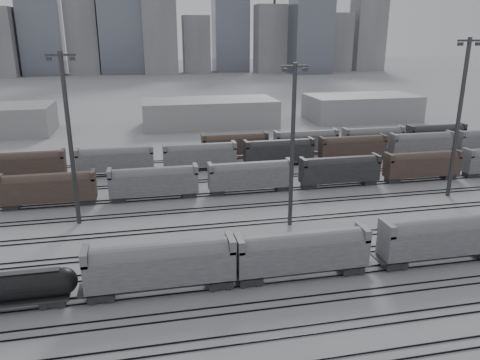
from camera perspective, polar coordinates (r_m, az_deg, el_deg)
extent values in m
plane|color=#A7A7AB|center=(54.17, 0.77, -12.99)|extent=(900.00, 900.00, 0.00)
cube|color=black|center=(46.28, 3.59, -18.89)|extent=(220.00, 0.07, 0.16)
cube|color=black|center=(47.40, 3.10, -17.89)|extent=(220.00, 0.07, 0.16)
cube|color=black|center=(50.24, 2.01, -15.59)|extent=(220.00, 0.07, 0.16)
cube|color=black|center=(51.41, 1.61, -14.74)|extent=(220.00, 0.07, 0.16)
cube|color=black|center=(54.37, 0.71, -12.77)|extent=(220.00, 0.07, 0.16)
cube|color=black|center=(55.58, 0.37, -12.04)|extent=(220.00, 0.07, 0.16)
cube|color=black|center=(58.64, -0.39, -10.35)|extent=(220.00, 0.07, 0.16)
cube|color=black|center=(59.88, -0.67, -9.72)|extent=(220.00, 0.07, 0.16)
cube|color=black|center=(63.01, -1.31, -8.26)|extent=(220.00, 0.07, 0.16)
cube|color=black|center=(64.28, -1.56, -7.71)|extent=(220.00, 0.07, 0.16)
cube|color=black|center=(69.28, -2.40, -5.78)|extent=(220.00, 0.07, 0.16)
cube|color=black|center=(70.58, -2.60, -5.32)|extent=(220.00, 0.07, 0.16)
cube|color=black|center=(75.67, -3.30, -3.71)|extent=(220.00, 0.07, 0.16)
cube|color=black|center=(76.99, -3.47, -3.33)|extent=(220.00, 0.07, 0.16)
cube|color=black|center=(82.16, -4.06, -1.96)|extent=(220.00, 0.07, 0.16)
cube|color=black|center=(83.50, -4.20, -1.64)|extent=(220.00, 0.07, 0.16)
cube|color=black|center=(89.68, -4.78, -0.28)|extent=(220.00, 0.07, 0.16)
cube|color=black|center=(91.03, -4.90, -0.01)|extent=(220.00, 0.07, 0.16)
cube|color=black|center=(97.27, -5.39, 1.14)|extent=(220.00, 0.07, 0.16)
cube|color=black|center=(98.64, -5.49, 1.37)|extent=(220.00, 0.07, 0.16)
cube|color=black|center=(104.92, -5.92, 2.35)|extent=(220.00, 0.07, 0.16)
cube|color=black|center=(106.30, -6.00, 2.55)|extent=(220.00, 0.07, 0.16)
cube|color=black|center=(54.72, -21.76, -13.39)|extent=(2.57, 2.07, 0.69)
sphere|color=black|center=(53.50, -20.69, -11.45)|extent=(2.86, 2.86, 2.86)
cube|color=black|center=(53.99, -16.50, -13.19)|extent=(2.80, 2.26, 0.75)
cube|color=black|center=(54.25, -2.49, -12.24)|extent=(2.80, 2.26, 0.75)
cube|color=gray|center=(52.50, -9.61, -10.42)|extent=(16.14, 3.23, 3.44)
cylinder|color=gray|center=(51.91, -9.68, -9.16)|extent=(14.64, 3.12, 3.12)
cube|color=gray|center=(51.95, -18.39, -8.79)|extent=(0.75, 3.23, 1.51)
cube|color=gray|center=(52.27, -1.15, -7.65)|extent=(0.75, 3.23, 1.51)
cone|color=black|center=(53.52, -9.49, -12.41)|extent=(2.58, 2.58, 0.97)
cube|color=black|center=(54.86, 1.20, -11.89)|extent=(2.69, 2.17, 0.72)
cube|color=black|center=(58.63, 13.31, -10.33)|extent=(2.69, 2.17, 0.72)
cube|color=gray|center=(55.31, 7.58, -8.93)|extent=(15.53, 3.11, 3.31)
cylinder|color=gray|center=(54.77, 7.63, -7.77)|extent=(14.08, 3.00, 3.00)
cube|color=gray|center=(52.53, -0.10, -7.75)|extent=(0.72, 3.11, 1.45)
cube|color=gray|center=(57.22, 14.76, -6.16)|extent=(0.72, 3.11, 1.45)
cone|color=black|center=(56.24, 7.49, -10.77)|extent=(2.49, 2.49, 0.93)
cube|color=black|center=(61.09, 18.15, -9.55)|extent=(2.80, 2.26, 0.75)
cube|color=gray|center=(63.40, 23.48, -6.62)|extent=(16.17, 3.23, 3.45)
cylinder|color=gray|center=(62.91, 23.63, -5.54)|extent=(14.67, 3.13, 3.13)
cube|color=gray|center=(58.53, 17.48, -5.64)|extent=(0.75, 3.23, 1.51)
cone|color=black|center=(64.24, 23.25, -8.34)|extent=(2.59, 2.59, 0.97)
cylinder|color=#353538|center=(71.28, -19.99, 4.39)|extent=(0.64, 0.64, 25.10)
cube|color=#353538|center=(69.74, -21.05, 14.05)|extent=(4.02, 0.30, 0.30)
cube|color=#353538|center=(70.00, -22.25, 13.52)|extent=(0.70, 0.50, 0.50)
cube|color=#353538|center=(69.56, -19.75, 13.76)|extent=(0.70, 0.50, 0.50)
cylinder|color=#353538|center=(67.04, 6.40, 3.91)|extent=(0.60, 0.60, 23.61)
cube|color=#353538|center=(65.30, 6.75, 13.61)|extent=(3.78, 0.28, 0.28)
cube|color=#353538|center=(64.90, 5.52, 13.21)|extent=(0.66, 0.47, 0.47)
cube|color=#353538|center=(65.80, 7.93, 13.18)|extent=(0.66, 0.47, 0.47)
cylinder|color=#353538|center=(87.04, 25.07, 6.60)|extent=(0.69, 0.69, 26.77)
cube|color=#353538|center=(85.88, 26.21, 15.01)|extent=(4.28, 0.32, 0.32)
cube|color=#353538|center=(84.93, 25.28, 14.76)|extent=(0.75, 0.54, 0.54)
cube|color=#353538|center=(86.87, 27.03, 14.56)|extent=(0.75, 0.54, 0.54)
cube|color=#4D3A31|center=(82.79, -22.28, -1.15)|extent=(15.00, 3.00, 5.60)
cube|color=gray|center=(81.32, -10.46, -0.41)|extent=(15.00, 3.00, 5.60)
cube|color=gray|center=(83.36, 1.28, 0.34)|extent=(15.00, 3.00, 5.60)
cube|color=black|center=(88.68, 12.04, 1.02)|extent=(15.00, 3.00, 5.60)
cube|color=#4D3A31|center=(96.73, 21.30, 1.57)|extent=(15.00, 3.00, 5.60)
cube|color=#4D3A31|center=(99.27, -24.76, 1.53)|extent=(15.00, 3.00, 5.60)
cube|color=gray|center=(96.83, -14.94, 2.21)|extent=(15.00, 3.00, 5.60)
cube|color=gray|center=(97.34, -4.91, 2.83)|extent=(15.00, 3.00, 5.60)
cube|color=black|center=(100.75, 4.74, 3.34)|extent=(15.00, 3.00, 5.60)
cube|color=#4D3A31|center=(106.80, 13.53, 3.73)|extent=(15.00, 3.00, 5.60)
cube|color=gray|center=(115.06, 21.23, 4.00)|extent=(15.00, 3.00, 5.60)
cube|color=#4D3A31|center=(106.39, -0.64, 4.18)|extent=(15.00, 3.00, 5.60)
cube|color=gray|center=(110.92, 8.03, 4.56)|extent=(15.00, 3.00, 5.60)
cube|color=gray|center=(117.74, 15.87, 4.82)|extent=(15.00, 3.00, 5.60)
cube|color=black|center=(126.50, 22.73, 4.98)|extent=(15.00, 3.00, 5.60)
cube|color=#9E9EA0|center=(143.85, -3.75, 8.18)|extent=(40.00, 18.00, 8.00)
cube|color=#9E9EA0|center=(158.85, 14.60, 8.56)|extent=(35.00, 18.00, 8.00)
cube|color=slate|center=(331.06, -23.67, 18.42)|extent=(25.00, 20.00, 80.00)
cube|color=#959497|center=(327.28, -18.87, 16.14)|extent=(20.00, 16.00, 48.00)
cube|color=#959497|center=(325.80, -9.79, 17.85)|extent=(22.00, 17.60, 60.00)
cube|color=#959497|center=(328.04, -5.15, 16.10)|extent=(18.00, 14.40, 38.00)
cube|color=slate|center=(332.04, -0.70, 19.11)|extent=(24.00, 19.20, 72.00)
cube|color=#959497|center=(337.79, 3.65, 16.77)|extent=(20.00, 16.00, 45.00)
cube|color=slate|center=(345.67, 7.98, 20.23)|extent=(26.00, 20.80, 88.00)
cube|color=#959497|center=(354.50, 11.77, 16.09)|extent=(18.00, 14.40, 40.00)
cube|color=#959497|center=(365.05, 15.59, 16.80)|extent=(22.00, 17.60, 52.00)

